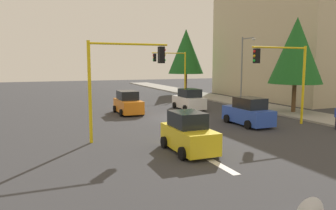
% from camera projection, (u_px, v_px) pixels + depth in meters
% --- Properties ---
extents(ground_plane, '(120.00, 120.00, 0.00)m').
position_uv_depth(ground_plane, '(174.00, 117.00, 25.91)').
color(ground_plane, '#353538').
extents(sidewalk_kerb, '(80.00, 4.00, 0.15)m').
position_uv_depth(sidewalk_kerb, '(245.00, 103.00, 34.39)').
color(sidewalk_kerb, gray).
rests_on(sidewalk_kerb, ground).
extents(lane_arrow_near, '(2.40, 1.10, 1.10)m').
position_uv_depth(lane_arrow_near, '(213.00, 161.00, 14.21)').
color(lane_arrow_near, silver).
rests_on(lane_arrow_near, ground).
extents(apartment_block, '(19.40, 9.30, 14.74)m').
position_uv_depth(apartment_block, '(283.00, 39.00, 39.87)').
color(apartment_block, '#C6B793').
rests_on(apartment_block, ground).
extents(traffic_signal_near_right, '(0.36, 4.59, 5.55)m').
position_uv_depth(traffic_signal_near_right, '(122.00, 71.00, 17.78)').
color(traffic_signal_near_right, yellow).
rests_on(traffic_signal_near_right, ground).
extents(traffic_signal_far_left, '(0.36, 4.59, 5.79)m').
position_uv_depth(traffic_signal_far_left, '(172.00, 65.00, 40.38)').
color(traffic_signal_far_left, yellow).
rests_on(traffic_signal_far_left, ground).
extents(traffic_signal_near_left, '(0.36, 4.59, 5.56)m').
position_uv_depth(traffic_signal_near_left, '(284.00, 69.00, 21.99)').
color(traffic_signal_near_left, yellow).
rests_on(traffic_signal_near_left, ground).
extents(street_lamp_curbside, '(2.15, 0.28, 7.00)m').
position_uv_depth(street_lamp_curbside, '(244.00, 63.00, 32.08)').
color(street_lamp_curbside, slate).
rests_on(street_lamp_curbside, ground).
extents(tree_roadside_near, '(4.51, 4.51, 8.25)m').
position_uv_depth(tree_roadside_near, '(296.00, 51.00, 27.27)').
color(tree_roadside_near, brown).
rests_on(tree_roadside_near, ground).
extents(tree_roadside_far, '(4.99, 4.99, 9.16)m').
position_uv_depth(tree_roadside_far, '(186.00, 52.00, 45.21)').
color(tree_roadside_far, brown).
rests_on(tree_roadside_far, ground).
extents(car_yellow, '(3.61, 1.92, 1.98)m').
position_uv_depth(car_yellow, '(188.00, 134.00, 15.71)').
color(car_yellow, yellow).
rests_on(car_yellow, ground).
extents(car_orange, '(3.97, 2.04, 1.98)m').
position_uv_depth(car_orange, '(128.00, 103.00, 27.72)').
color(car_orange, orange).
rests_on(car_orange, ground).
extents(car_white, '(3.96, 2.12, 1.98)m').
position_uv_depth(car_white, '(189.00, 100.00, 30.27)').
color(car_white, white).
rests_on(car_white, ground).
extents(car_blue, '(4.16, 1.98, 1.98)m').
position_uv_depth(car_blue, '(248.00, 112.00, 22.57)').
color(car_blue, blue).
rests_on(car_blue, ground).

